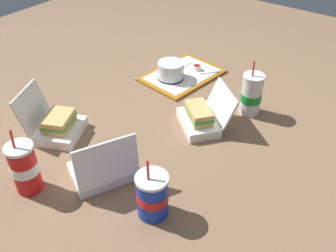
{
  "coord_description": "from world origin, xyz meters",
  "views": [
    {
      "loc": [
        0.93,
        0.68,
        0.89
      ],
      "look_at": [
        0.03,
        0.01,
        0.05
      ],
      "focal_mm": 40.0,
      "sensor_mm": 36.0,
      "label": 1
    }
  ],
  "objects": [
    {
      "name": "ketchup_cup",
      "position": [
        -0.45,
        -0.18,
        0.03
      ],
      "size": [
        0.04,
        0.04,
        0.02
      ],
      "color": "white",
      "rests_on": "food_tray"
    },
    {
      "name": "napkin_stack",
      "position": [
        -0.45,
        -0.29,
        0.02
      ],
      "size": [
        0.1,
        0.1,
        0.0
      ],
      "primitive_type": "cube",
      "rotation": [
        0.0,
        0.0,
        0.02
      ],
      "color": "white",
      "rests_on": "food_tray"
    },
    {
      "name": "soda_cup_corner",
      "position": [
        0.36,
        0.19,
        0.07
      ],
      "size": [
        0.1,
        0.1,
        0.21
      ],
      "color": "#1938B7",
      "rests_on": "ground_plane"
    },
    {
      "name": "soda_cup_right",
      "position": [
        -0.3,
        0.18,
        0.09
      ],
      "size": [
        0.09,
        0.09,
        0.23
      ],
      "color": "white",
      "rests_on": "ground_plane"
    },
    {
      "name": "clamshell_sandwich_right",
      "position": [
        -0.09,
        0.07,
        0.04
      ],
      "size": [
        0.26,
        0.26,
        0.16
      ],
      "color": "white",
      "rests_on": "ground_plane"
    },
    {
      "name": "plastic_fork",
      "position": [
        -0.46,
        -0.12,
        0.02
      ],
      "size": [
        0.09,
        0.08,
        0.0
      ],
      "primitive_type": "cube",
      "rotation": [
        0.0,
        0.0,
        -0.65
      ],
      "color": "white",
      "rests_on": "food_tray"
    },
    {
      "name": "ground_plane",
      "position": [
        0.0,
        0.0,
        0.0
      ],
      "size": [
        3.2,
        3.2,
        0.0
      ],
      "primitive_type": "plane",
      "color": "brown"
    },
    {
      "name": "clamshell_sandwich_back",
      "position": [
        0.34,
        -0.03,
        0.05
      ],
      "size": [
        0.25,
        0.23,
        0.19
      ],
      "color": "white",
      "rests_on": "ground_plane"
    },
    {
      "name": "soda_cup_center",
      "position": [
        0.52,
        -0.19,
        0.09
      ],
      "size": [
        0.09,
        0.09,
        0.24
      ],
      "color": "red",
      "rests_on": "ground_plane"
    },
    {
      "name": "cake_container",
      "position": [
        -0.31,
        -0.24,
        0.05
      ],
      "size": [
        0.13,
        0.13,
        0.08
      ],
      "color": "black",
      "rests_on": "food_tray"
    },
    {
      "name": "food_tray",
      "position": [
        -0.38,
        -0.22,
        0.01
      ],
      "size": [
        0.4,
        0.3,
        0.01
      ],
      "color": "#A56619",
      "rests_on": "ground_plane"
    },
    {
      "name": "clamshell_sandwich_front",
      "position": [
        0.28,
        -0.33,
        0.05
      ],
      "size": [
        0.24,
        0.25,
        0.19
      ],
      "color": "white",
      "rests_on": "ground_plane"
    }
  ]
}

